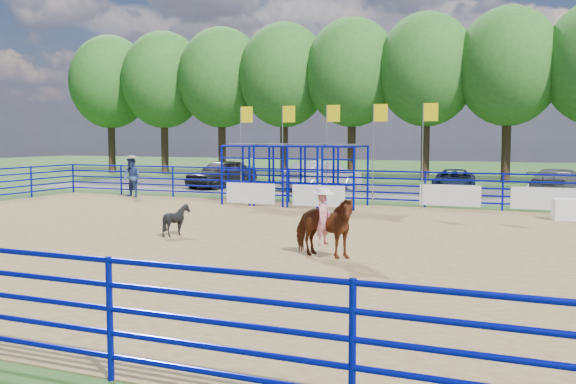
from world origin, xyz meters
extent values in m
plane|color=#355A24|center=(0.00, 0.00, 0.00)|extent=(120.00, 120.00, 0.00)
cube|color=#A18150|center=(0.00, 0.00, 0.01)|extent=(30.00, 20.00, 0.02)
cube|color=#66645B|center=(0.00, 17.00, 0.01)|extent=(40.00, 10.00, 0.01)
cube|color=white|center=(8.51, 7.96, 0.39)|extent=(1.49, 0.93, 0.74)
imported|color=#652D14|center=(2.78, -1.76, 0.76)|extent=(1.87, 1.12, 1.48)
imported|color=red|center=(2.78, -1.76, 1.58)|extent=(0.38, 0.51, 1.25)
cylinder|color=white|center=(2.78, -1.76, 2.23)|extent=(0.54, 0.54, 0.12)
imported|color=black|center=(-2.30, -0.21, 0.48)|extent=(1.11, 1.08, 0.92)
imported|color=navy|center=(-10.71, 9.12, 0.97)|extent=(1.05, 0.89, 1.89)
cylinder|color=tan|center=(-10.71, 9.12, 1.91)|extent=(0.56, 0.56, 0.11)
imported|color=black|center=(-9.52, 15.83, 0.81)|extent=(2.79, 4.97, 1.60)
imported|color=gray|center=(-3.65, 16.30, 0.80)|extent=(3.40, 5.06, 1.58)
imported|color=#161D37|center=(3.17, 16.96, 0.63)|extent=(2.50, 4.63, 1.23)
imported|color=#545456|center=(8.02, 15.23, 0.74)|extent=(2.94, 5.31, 1.45)
cube|color=white|center=(-3.80, 7.77, 0.55)|extent=(2.20, 0.04, 0.85)
cube|color=white|center=(-0.80, 7.77, 0.55)|extent=(2.20, 0.04, 0.85)
cube|color=white|center=(4.00, 9.96, 0.55)|extent=(2.40, 0.04, 0.85)
cube|color=white|center=(7.50, 9.96, 0.55)|extent=(2.40, 0.04, 0.85)
cylinder|color=#3F2B19|center=(-25.00, 26.00, 2.40)|extent=(0.56, 0.56, 4.80)
ellipsoid|color=#295D1E|center=(-25.00, 26.00, 7.56)|extent=(6.40, 6.40, 7.36)
cylinder|color=#3F2B19|center=(-20.00, 26.00, 2.40)|extent=(0.56, 0.56, 4.80)
ellipsoid|color=#295D1E|center=(-20.00, 26.00, 7.56)|extent=(6.40, 6.40, 7.36)
cylinder|color=#3F2B19|center=(-15.00, 26.00, 2.40)|extent=(0.56, 0.56, 4.80)
ellipsoid|color=#295D1E|center=(-15.00, 26.00, 7.56)|extent=(6.40, 6.40, 7.36)
cylinder|color=#3F2B19|center=(-10.00, 26.00, 2.40)|extent=(0.56, 0.56, 4.80)
ellipsoid|color=#295D1E|center=(-10.00, 26.00, 7.56)|extent=(6.40, 6.40, 7.36)
cylinder|color=#3F2B19|center=(-5.00, 26.00, 2.40)|extent=(0.56, 0.56, 4.80)
ellipsoid|color=#295D1E|center=(-5.00, 26.00, 7.56)|extent=(6.40, 6.40, 7.36)
cylinder|color=#3F2B19|center=(0.00, 26.00, 2.40)|extent=(0.56, 0.56, 4.80)
ellipsoid|color=#295D1E|center=(0.00, 26.00, 7.56)|extent=(6.40, 6.40, 7.36)
cylinder|color=#3F2B19|center=(5.00, 26.00, 2.40)|extent=(0.56, 0.56, 4.80)
ellipsoid|color=#295D1E|center=(5.00, 26.00, 7.56)|extent=(6.40, 6.40, 7.36)
camera|label=1|loc=(7.82, -16.07, 2.92)|focal=40.00mm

